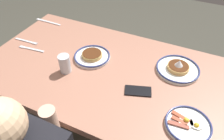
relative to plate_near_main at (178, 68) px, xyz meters
The scene contains 10 objects.
ground_plane 0.88m from the plate_near_main, 22.45° to the left, with size 6.00×6.00×0.00m, color #3D3C32.
dining_table 0.47m from the plate_near_main, 22.45° to the left, with size 1.47×0.86×0.74m.
plate_near_main is the anchor object (origin of this frame).
plate_center_pancakes 0.54m from the plate_near_main, 12.06° to the left, with size 0.23×0.23×0.04m.
plate_far_companion 0.39m from the plate_near_main, 109.31° to the left, with size 0.22×0.22×0.04m.
drinking_glass 0.67m from the plate_near_main, 25.52° to the left, with size 0.07×0.07×0.11m.
cell_phone 0.31m from the plate_near_main, 59.20° to the left, with size 0.14×0.07×0.01m, color black.
fork_near 1.05m from the plate_near_main, ahead, with size 0.19×0.03×0.01m.
fork_far 0.96m from the plate_near_main, 12.28° to the left, with size 0.19×0.04×0.01m.
butter_knife 1.07m from the plate_near_main, ahead, with size 0.23×0.02×0.01m.
Camera 1 is at (-0.48, 0.87, 1.61)m, focal length 34.82 mm.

